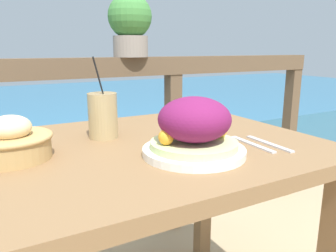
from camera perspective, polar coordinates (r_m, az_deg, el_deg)
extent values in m
cube|color=olive|center=(0.98, -3.38, -4.09)|extent=(0.99, 0.78, 0.04)
cube|color=olive|center=(1.58, 6.14, -11.32)|extent=(0.06, 0.06, 0.69)
cube|color=brown|center=(1.55, -14.09, 9.80)|extent=(2.80, 0.08, 0.09)
cube|color=brown|center=(1.81, 0.87, -4.91)|extent=(0.07, 0.07, 0.87)
cube|color=brown|center=(2.38, 20.28, -1.30)|extent=(0.07, 0.07, 0.87)
cube|color=teal|center=(4.09, -22.69, 0.99)|extent=(12.00, 4.00, 0.41)
cylinder|color=white|center=(0.86, 4.52, -4.42)|extent=(0.27, 0.27, 0.02)
cylinder|color=#C6DB8E|center=(0.86, 4.54, -3.21)|extent=(0.23, 0.23, 0.02)
ellipsoid|color=#72194C|center=(0.84, 4.62, 1.18)|extent=(0.19, 0.19, 0.12)
sphere|color=#F9A328|center=(0.89, 9.01, -0.74)|extent=(0.04, 0.04, 0.04)
sphere|color=#F9A328|center=(0.81, -0.33, -1.95)|extent=(0.04, 0.04, 0.04)
cylinder|color=tan|center=(1.03, -11.27, 1.78)|extent=(0.09, 0.09, 0.14)
cylinder|color=black|center=(1.01, -11.28, 5.67)|extent=(0.05, 0.01, 0.22)
cylinder|color=tan|center=(0.91, -25.53, -3.40)|extent=(0.19, 0.19, 0.06)
torus|color=tan|center=(0.90, -25.70, -1.78)|extent=(0.20, 0.20, 0.01)
ellipsoid|color=beige|center=(0.90, -25.85, -0.26)|extent=(0.10, 0.10, 0.06)
cylinder|color=gray|center=(1.62, -6.53, 13.59)|extent=(0.16, 0.16, 0.10)
sphere|color=#3D7A38|center=(1.62, -6.66, 18.43)|extent=(0.21, 0.21, 0.21)
cube|color=silver|center=(0.98, 14.42, -3.08)|extent=(0.02, 0.18, 0.00)
cube|color=silver|center=(1.00, 17.14, -2.96)|extent=(0.02, 0.18, 0.00)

